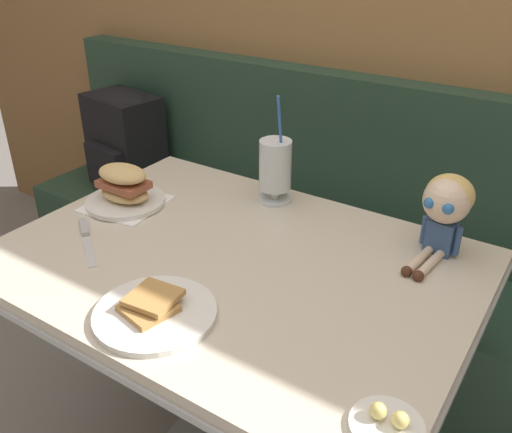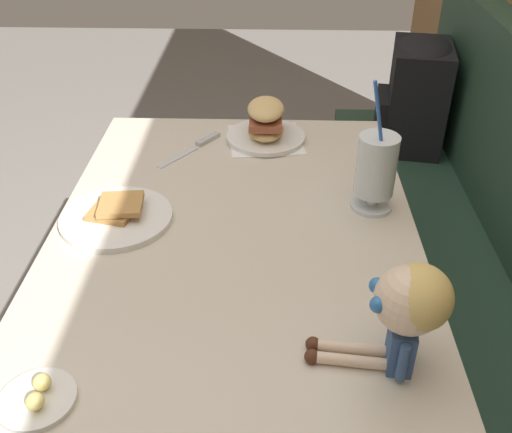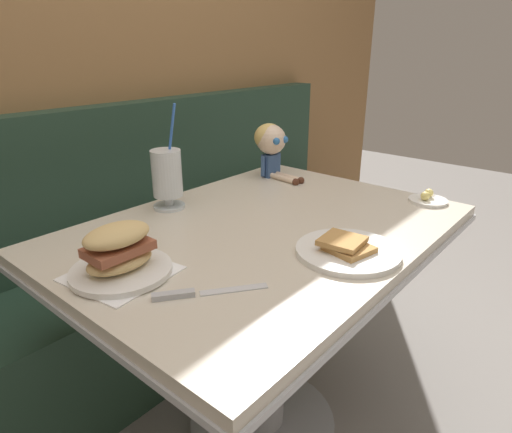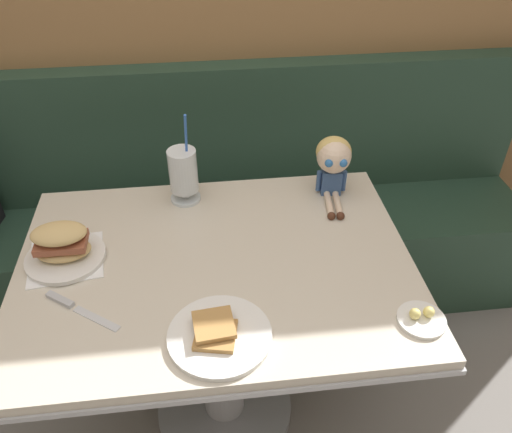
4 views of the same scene
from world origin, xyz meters
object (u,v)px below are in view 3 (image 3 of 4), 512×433
(milkshake_glass, at_px, (167,177))
(seated_doll, at_px, (271,142))
(sandwich_plate, at_px, (119,255))
(butter_knife, at_px, (190,293))
(toast_plate, at_px, (347,250))
(butter_saucer, at_px, (428,199))

(milkshake_glass, height_order, seated_doll, milkshake_glass)
(sandwich_plate, distance_m, butter_knife, 0.19)
(butter_knife, bearing_deg, toast_plate, -21.56)
(toast_plate, bearing_deg, milkshake_glass, 97.01)
(milkshake_glass, distance_m, sandwich_plate, 0.42)
(sandwich_plate, bearing_deg, butter_saucer, -20.22)
(butter_saucer, bearing_deg, sandwich_plate, 159.78)
(sandwich_plate, distance_m, butter_saucer, 0.97)
(milkshake_glass, bearing_deg, butter_knife, -124.62)
(seated_doll, bearing_deg, sandwich_plate, -164.09)
(toast_plate, bearing_deg, sandwich_plate, 141.35)
(toast_plate, relative_size, butter_saucer, 2.08)
(butter_saucer, xyz_separation_m, seated_doll, (-0.09, 0.56, 0.12))
(butter_knife, distance_m, seated_doll, 0.88)
(butter_saucer, xyz_separation_m, butter_knife, (-0.87, 0.15, -0.00))
(butter_knife, xyz_separation_m, seated_doll, (0.77, 0.41, 0.12))
(milkshake_glass, relative_size, butter_knife, 1.56)
(butter_saucer, bearing_deg, toast_plate, 179.16)
(sandwich_plate, bearing_deg, butter_knife, -77.71)
(milkshake_glass, relative_size, seated_doll, 1.41)
(butter_saucer, height_order, butter_knife, butter_saucer)
(toast_plate, relative_size, butter_knife, 1.24)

